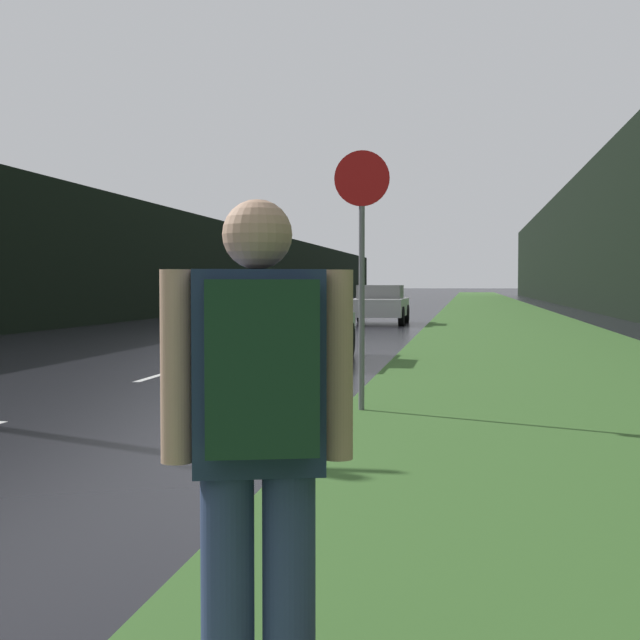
{
  "coord_description": "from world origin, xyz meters",
  "views": [
    {
      "loc": [
        5.07,
        -0.71,
        1.52
      ],
      "look_at": [
        2.61,
        14.09,
        0.91
      ],
      "focal_mm": 50.0,
      "sensor_mm": 36.0,
      "label": 1
    }
  ],
  "objects_px": {
    "car_passing_near": "(300,325)",
    "car_passing_far": "(380,304)",
    "hitchhiker_with_backpack": "(258,438)",
    "car_oncoming": "(325,301)",
    "stop_sign": "(362,254)"
  },
  "relations": [
    {
      "from": "hitchhiker_with_backpack",
      "to": "car_passing_near",
      "type": "bearing_deg",
      "value": 84.06
    },
    {
      "from": "stop_sign",
      "to": "car_oncoming",
      "type": "distance_m",
      "value": 32.57
    },
    {
      "from": "hitchhiker_with_backpack",
      "to": "car_passing_far",
      "type": "bearing_deg",
      "value": 78.68
    },
    {
      "from": "hitchhiker_with_backpack",
      "to": "car_passing_near",
      "type": "distance_m",
      "value": 14.74
    },
    {
      "from": "hitchhiker_with_backpack",
      "to": "car_oncoming",
      "type": "xyz_separation_m",
      "value": [
        -6.2,
        39.8,
        -0.35
      ]
    },
    {
      "from": "stop_sign",
      "to": "car_passing_near",
      "type": "bearing_deg",
      "value": 106.75
    },
    {
      "from": "hitchhiker_with_backpack",
      "to": "car_passing_near",
      "type": "relative_size",
      "value": 0.44
    },
    {
      "from": "car_passing_near",
      "to": "car_passing_far",
      "type": "distance_m",
      "value": 16.27
    },
    {
      "from": "car_passing_near",
      "to": "car_passing_far",
      "type": "relative_size",
      "value": 0.96
    },
    {
      "from": "stop_sign",
      "to": "car_passing_far",
      "type": "height_order",
      "value": "stop_sign"
    },
    {
      "from": "hitchhiker_with_backpack",
      "to": "car_passing_far",
      "type": "relative_size",
      "value": 0.43
    },
    {
      "from": "hitchhiker_with_backpack",
      "to": "car_oncoming",
      "type": "bearing_deg",
      "value": 82.67
    },
    {
      "from": "hitchhiker_with_backpack",
      "to": "car_oncoming",
      "type": "relative_size",
      "value": 0.41
    },
    {
      "from": "car_passing_near",
      "to": "car_passing_far",
      "type": "xyz_separation_m",
      "value": [
        0.0,
        16.27,
        0.04
      ]
    },
    {
      "from": "hitchhiker_with_backpack",
      "to": "car_passing_far",
      "type": "distance_m",
      "value": 30.89
    }
  ]
}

